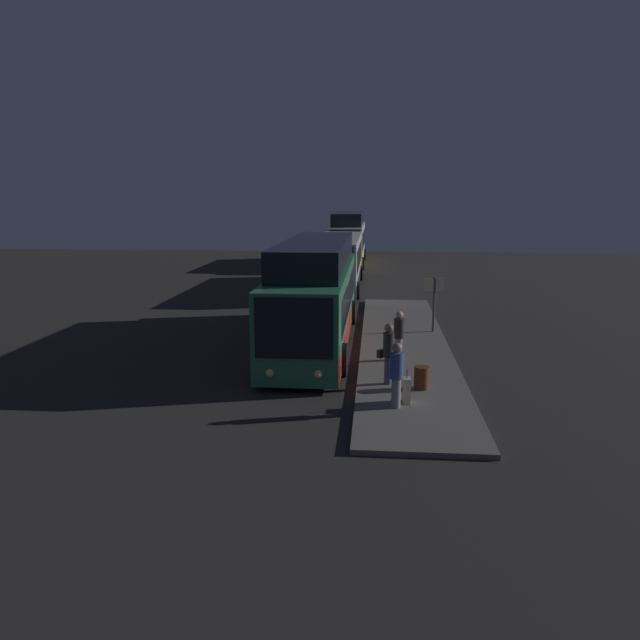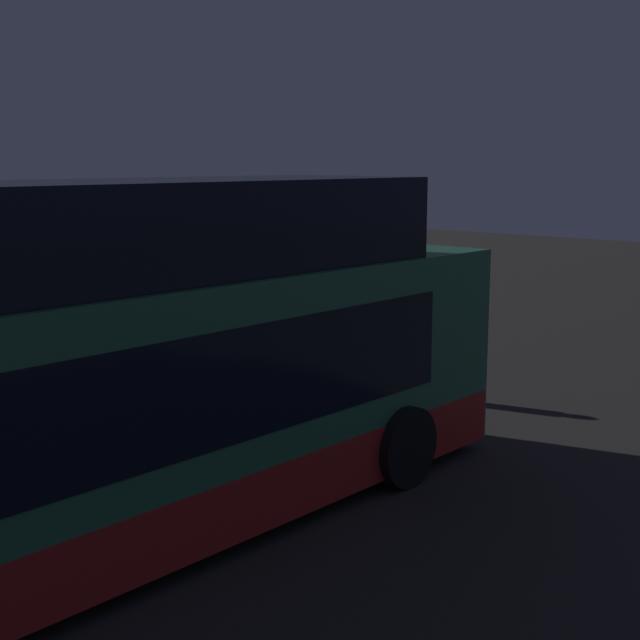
{
  "view_description": "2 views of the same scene",
  "coord_description": "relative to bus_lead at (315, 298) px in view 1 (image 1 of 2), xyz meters",
  "views": [
    {
      "loc": [
        22.76,
        2.08,
        5.59
      ],
      "look_at": [
        4.4,
        0.45,
        1.88
      ],
      "focal_mm": 35.0,
      "sensor_mm": 36.0,
      "label": 1
    },
    {
      "loc": [
        -4.92,
        -7.85,
        4.12
      ],
      "look_at": [
        4.4,
        0.45,
        1.88
      ],
      "focal_mm": 50.0,
      "sensor_mm": 36.0,
      "label": 2
    }
  ],
  "objects": [
    {
      "name": "sign_post",
      "position": [
        -1.89,
        4.62,
        -0.14
      ],
      "size": [
        0.1,
        0.82,
        2.23
      ],
      "color": "#4C4C51",
      "rests_on": "platform"
    },
    {
      "name": "ground",
      "position": [
        0.41,
        0.15,
        -1.74
      ],
      "size": [
        80.0,
        80.0,
        0.0
      ],
      "primitive_type": "plane",
      "color": "#2B2826"
    },
    {
      "name": "bus_third",
      "position": [
        -28.05,
        0.0,
        0.13
      ],
      "size": [
        11.84,
        2.78,
        4.18
      ],
      "color": "beige",
      "rests_on": "ground"
    },
    {
      "name": "passenger_waiting",
      "position": [
        2.71,
        3.06,
        -0.7
      ],
      "size": [
        0.52,
        0.35,
        1.67
      ],
      "rotation": [
        0.0,
        0.0,
        1.55
      ],
      "color": "gray",
      "rests_on": "platform"
    },
    {
      "name": "bus_lead",
      "position": [
        0.0,
        0.0,
        0.0
      ],
      "size": [
        12.54,
        2.81,
        3.92
      ],
      "color": "#2D704C",
      "rests_on": "ground"
    },
    {
      "name": "bus_second",
      "position": [
        -14.52,
        0.0,
        -0.21
      ],
      "size": [
        11.98,
        2.82,
        3.09
      ],
      "color": "silver",
      "rests_on": "ground"
    },
    {
      "name": "suitcase",
      "position": [
        7.12,
        3.12,
        -1.27
      ],
      "size": [
        0.37,
        0.2,
        0.92
      ],
      "color": "beige",
      "rests_on": "platform"
    },
    {
      "name": "passenger_with_bags",
      "position": [
        7.54,
        2.83,
        -0.65
      ],
      "size": [
        0.49,
        0.49,
        1.74
      ],
      "rotation": [
        0.0,
        0.0,
        0.95
      ],
      "color": "gray",
      "rests_on": "platform"
    },
    {
      "name": "passenger_boarding",
      "position": [
        5.47,
        2.65,
        -0.6
      ],
      "size": [
        0.55,
        0.57,
        1.81
      ],
      "rotation": [
        0.0,
        0.0,
        2.42
      ],
      "color": "#4C476B",
      "rests_on": "platform"
    },
    {
      "name": "platform",
      "position": [
        0.41,
        3.37,
        -1.68
      ],
      "size": [
        20.0,
        3.22,
        0.14
      ],
      "color": "#605B56",
      "rests_on": "ground"
    },
    {
      "name": "trash_bin",
      "position": [
        5.86,
        3.61,
        -1.28
      ],
      "size": [
        0.44,
        0.44,
        0.65
      ],
      "color": "#593319",
      "rests_on": "platform"
    }
  ]
}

